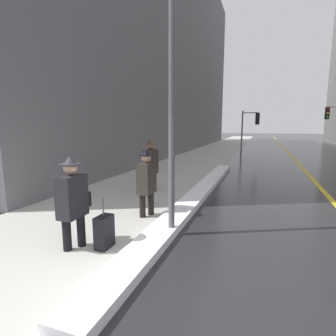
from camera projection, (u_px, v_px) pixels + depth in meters
ground_plane at (93, 295)px, 3.41m from camera, size 160.00×160.00×0.00m
sidewalk_slab at (200, 158)px, 18.01m from camera, size 4.00×80.00×0.01m
road_centre_stripe at (297, 162)px, 16.00m from camera, size 0.16×80.00×0.00m
snow_bank_curb at (198, 194)px, 8.10m from camera, size 0.57×11.80×0.16m
building_facade_left at (159, 47)px, 22.90m from camera, size 6.00×36.00×17.96m
lamp_post at (172, 82)px, 4.82m from camera, size 0.28×0.28×4.98m
traffic_light_near at (252, 123)px, 20.15m from camera, size 1.31×0.35×3.32m
traffic_light_far at (333, 119)px, 19.34m from camera, size 1.31×0.33×3.71m
pedestrian_in_fedora at (73, 199)px, 4.57m from camera, size 0.36×0.72×1.68m
pedestrian_trailing at (146, 180)px, 6.24m from camera, size 0.35×0.50×1.64m
pedestrian_in_glasses at (151, 163)px, 8.55m from camera, size 0.38×0.54×1.76m
rolling_suitcase at (104, 232)px, 4.68m from camera, size 0.22×0.36×0.95m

